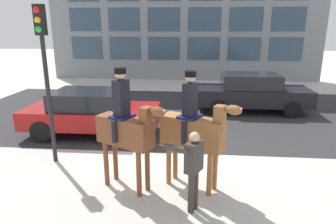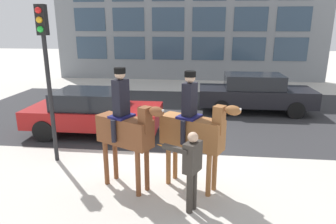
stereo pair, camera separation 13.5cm
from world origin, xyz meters
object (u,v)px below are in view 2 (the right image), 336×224
(pedestrian_bystander, at_px, (191,166))
(mounted_horse_lead, at_px, (126,128))
(street_car_near_lane, at_px, (94,111))
(traffic_light, at_px, (46,61))
(street_car_far_lane, at_px, (255,93))
(mounted_horse_companion, at_px, (193,129))

(pedestrian_bystander, bearing_deg, mounted_horse_lead, -0.32)
(street_car_near_lane, bearing_deg, traffic_light, -98.02)
(pedestrian_bystander, relative_size, traffic_light, 0.41)
(pedestrian_bystander, relative_size, street_car_near_lane, 0.38)
(pedestrian_bystander, distance_m, traffic_light, 4.55)
(pedestrian_bystander, bearing_deg, street_car_near_lane, -23.39)
(street_car_near_lane, distance_m, street_car_far_lane, 6.74)
(mounted_horse_lead, relative_size, traffic_light, 0.67)
(mounted_horse_companion, xyz_separation_m, street_car_far_lane, (2.43, 6.55, -0.55))
(mounted_horse_lead, relative_size, pedestrian_bystander, 1.64)
(mounted_horse_companion, relative_size, street_car_near_lane, 0.60)
(mounted_horse_companion, height_order, traffic_light, traffic_light)
(mounted_horse_lead, distance_m, pedestrian_bystander, 1.69)
(pedestrian_bystander, bearing_deg, street_car_far_lane, -81.00)
(mounted_horse_companion, bearing_deg, pedestrian_bystander, -64.40)
(mounted_horse_companion, height_order, street_car_far_lane, mounted_horse_companion)
(pedestrian_bystander, bearing_deg, mounted_horse_companion, -63.13)
(mounted_horse_lead, bearing_deg, mounted_horse_companion, 33.72)
(street_car_near_lane, height_order, street_car_far_lane, street_car_far_lane)
(mounted_horse_companion, distance_m, street_car_near_lane, 4.74)
(pedestrian_bystander, distance_m, street_car_far_lane, 7.86)
(pedestrian_bystander, bearing_deg, traffic_light, -0.39)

